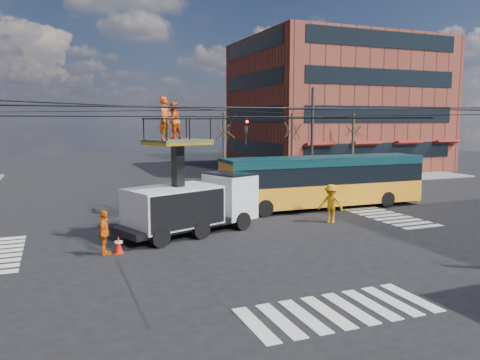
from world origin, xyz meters
name	(u,v)px	position (x,y,z in m)	size (l,w,h in m)	color
ground	(222,233)	(0.00, 0.00, 0.00)	(120.00, 120.00, 0.00)	black
sidewalk_ne	(342,171)	(21.00, 21.00, 0.06)	(18.00, 18.00, 0.12)	slate
crosswalks	(222,233)	(0.00, 0.00, 0.01)	(22.40, 22.40, 0.02)	silver
building_ne	(335,106)	(21.98, 23.98, 7.00)	(20.06, 16.06, 14.00)	maroon
overhead_network	(217,144)	(-0.07, 0.40, 4.29)	(24.24, 24.24, 8.00)	#2D2D30
tree_a	(224,130)	(5.00, 13.50, 4.63)	(2.00, 2.00, 6.00)	#382B21
tree_b	(292,130)	(11.00, 13.50, 4.63)	(2.00, 2.00, 6.00)	#382B21
tree_c	(353,129)	(17.00, 13.50, 4.63)	(2.00, 2.00, 6.00)	#382B21
utility_truck	(192,191)	(-1.32, 0.54, 2.07)	(7.36, 4.61, 6.46)	black
city_bus	(324,181)	(8.01, 3.73, 1.73)	(12.94, 2.87, 3.20)	orange
traffic_cone	(119,245)	(-5.11, -1.69, 0.36)	(0.36, 0.36, 0.73)	red
worker_ground	(104,233)	(-5.66, -1.75, 0.92)	(1.08, 0.45, 1.84)	orange
flagger	(331,204)	(6.17, 0.03, 1.02)	(1.32, 0.76, 2.05)	orange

